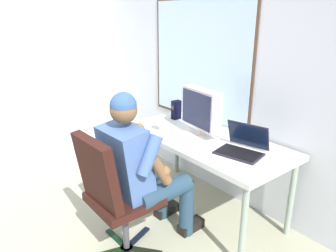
{
  "coord_description": "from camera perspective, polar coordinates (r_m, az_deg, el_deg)",
  "views": [
    {
      "loc": [
        1.73,
        -0.18,
        1.75
      ],
      "look_at": [
        -0.11,
        1.27,
        0.94
      ],
      "focal_mm": 34.06,
      "sensor_mm": 36.0,
      "label": 1
    }
  ],
  "objects": [
    {
      "name": "wall_rear",
      "position": [
        2.94,
        14.18,
        9.36
      ],
      "size": [
        4.82,
        0.08,
        2.55
      ],
      "color": "silver",
      "rests_on": "ground"
    },
    {
      "name": "crt_monitor",
      "position": [
        2.78,
        5.88,
        2.78
      ],
      "size": [
        0.45,
        0.27,
        0.43
      ],
      "color": "beige",
      "rests_on": "desk"
    },
    {
      "name": "desk_speaker",
      "position": [
        3.31,
        1.47,
        2.92
      ],
      "size": [
        0.07,
        0.1,
        0.2
      ],
      "color": "black",
      "rests_on": "desk"
    },
    {
      "name": "office_chair",
      "position": [
        2.35,
        -10.08,
        -11.21
      ],
      "size": [
        0.54,
        0.56,
        1.0
      ],
      "color": "black",
      "rests_on": "ground"
    },
    {
      "name": "wine_glass",
      "position": [
        2.96,
        -1.45,
        0.85
      ],
      "size": [
        0.07,
        0.07,
        0.13
      ],
      "color": "silver",
      "rests_on": "desk"
    },
    {
      "name": "laptop",
      "position": [
        2.58,
        13.27,
        -3.32
      ],
      "size": [
        0.4,
        0.37,
        0.22
      ],
      "color": "black",
      "rests_on": "desk"
    },
    {
      "name": "desk",
      "position": [
        2.86,
        6.35,
        -3.23
      ],
      "size": [
        1.58,
        0.73,
        0.73
      ],
      "color": "gray",
      "rests_on": "ground"
    },
    {
      "name": "person_seated",
      "position": [
        2.44,
        -4.76,
        -7.4
      ],
      "size": [
        0.54,
        0.8,
        1.26
      ],
      "color": "#223B4F",
      "rests_on": "ground"
    }
  ]
}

